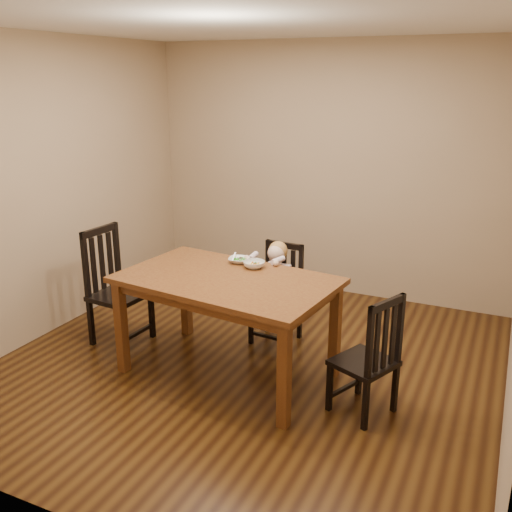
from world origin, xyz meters
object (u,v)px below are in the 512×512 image
at_px(dining_table, 227,289).
at_px(bowl_veg, 254,264).
at_px(chair_child, 278,295).
at_px(chair_left, 115,288).
at_px(toddler, 276,283).
at_px(chair_right, 369,358).
at_px(bowl_peas, 239,260).

height_order(dining_table, bowl_veg, bowl_veg).
relative_size(chair_child, chair_left, 0.85).
distance_m(chair_child, toddler, 0.14).
bearing_deg(chair_child, chair_left, 29.93).
bearing_deg(dining_table, chair_child, 80.72).
height_order(dining_table, toddler, dining_table).
bearing_deg(toddler, chair_right, 146.97).
bearing_deg(dining_table, bowl_veg, 73.33).
distance_m(chair_right, bowl_peas, 1.41).
bearing_deg(dining_table, toddler, 80.41).
bearing_deg(toddler, bowl_veg, 90.43).
relative_size(dining_table, chair_left, 1.67).
height_order(dining_table, chair_right, chair_right).
relative_size(toddler, bowl_peas, 2.92).
bearing_deg(toddler, dining_table, 84.80).
height_order(chair_child, chair_right, chair_right).
bearing_deg(bowl_veg, chair_right, -20.58).
bearing_deg(chair_left, dining_table, 88.82).
bearing_deg(bowl_peas, dining_table, -78.17).
xyz_separation_m(chair_left, toddler, (1.33, 0.59, 0.06)).
xyz_separation_m(dining_table, toddler, (0.12, 0.71, -0.17)).
bearing_deg(bowl_peas, bowl_veg, -22.15).
distance_m(chair_right, toddler, 1.34).
relative_size(chair_child, bowl_veg, 5.07).
bearing_deg(dining_table, chair_left, 174.25).
height_order(toddler, bowl_peas, bowl_peas).
bearing_deg(chair_right, dining_table, 108.35).
relative_size(chair_child, chair_right, 0.98).
height_order(chair_child, bowl_peas, chair_child).
distance_m(chair_child, chair_right, 1.36).
bearing_deg(chair_right, bowl_veg, 92.63).
height_order(dining_table, chair_child, chair_child).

